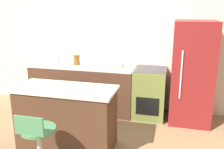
% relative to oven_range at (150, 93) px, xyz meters
% --- Properties ---
extents(ground_plane, '(14.00, 14.00, 0.00)m').
position_rel_oven_range_xyz_m(ground_plane, '(-1.02, -0.35, -0.46)').
color(ground_plane, '#8E704C').
extents(wall_back, '(8.00, 0.06, 2.60)m').
position_rel_oven_range_xyz_m(wall_back, '(-1.02, 0.36, 0.84)').
color(wall_back, beige).
rests_on(wall_back, ground_plane).
extents(back_counter, '(2.05, 0.65, 0.93)m').
position_rel_oven_range_xyz_m(back_counter, '(-1.33, 0.00, -0.00)').
color(back_counter, '#4C2D1E').
rests_on(back_counter, ground_plane).
extents(kitchen_island, '(1.45, 0.63, 0.92)m').
position_rel_oven_range_xyz_m(kitchen_island, '(-1.07, -1.37, -0.00)').
color(kitchen_island, '#4C2D1E').
rests_on(kitchen_island, ground_plane).
extents(oven_range, '(0.58, 0.67, 0.93)m').
position_rel_oven_range_xyz_m(oven_range, '(0.00, 0.00, 0.00)').
color(oven_range, olive).
rests_on(oven_range, ground_plane).
extents(refrigerator, '(0.71, 0.73, 1.81)m').
position_rel_oven_range_xyz_m(refrigerator, '(0.73, -0.02, 0.44)').
color(refrigerator, maroon).
rests_on(refrigerator, ground_plane).
extents(stool_chair, '(0.43, 0.43, 0.85)m').
position_rel_oven_range_xyz_m(stool_chair, '(-1.13, -2.07, -0.03)').
color(stool_chair, '#B7B7BC').
rests_on(stool_chair, ground_plane).
extents(kettle, '(0.17, 0.17, 0.19)m').
position_rel_oven_range_xyz_m(kettle, '(-1.90, 0.02, 0.54)').
color(kettle, silver).
rests_on(kettle, back_counter).
extents(mixing_bowl, '(0.26, 0.26, 0.08)m').
position_rel_oven_range_xyz_m(mixing_bowl, '(-0.62, 0.02, 0.50)').
color(mixing_bowl, beige).
rests_on(mixing_bowl, back_counter).
extents(canister_jar, '(0.14, 0.14, 0.19)m').
position_rel_oven_range_xyz_m(canister_jar, '(-1.45, 0.02, 0.56)').
color(canister_jar, brown).
rests_on(canister_jar, back_counter).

